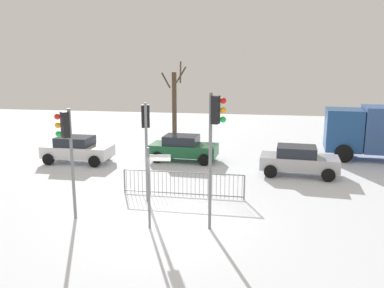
{
  "coord_description": "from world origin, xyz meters",
  "views": [
    {
      "loc": [
        3.11,
        -13.16,
        5.6
      ],
      "look_at": [
        0.31,
        3.11,
        2.18
      ],
      "focal_mm": 37.23,
      "sensor_mm": 36.0,
      "label": 1
    }
  ],
  "objects_px": {
    "bare_tree_left": "(175,101)",
    "traffic_light_rear_right": "(146,129)",
    "traffic_light_foreground_right": "(66,139)",
    "traffic_light_mid_right": "(215,131)",
    "direction_sign_post": "(151,183)",
    "car_silver_trailing": "(298,160)",
    "car_white_near": "(77,149)",
    "car_green_far": "(183,148)"
  },
  "relations": [
    {
      "from": "bare_tree_left",
      "to": "traffic_light_rear_right",
      "type": "bearing_deg",
      "value": -82.22
    },
    {
      "from": "traffic_light_rear_right",
      "to": "traffic_light_foreground_right",
      "type": "distance_m",
      "value": 3.23
    },
    {
      "from": "traffic_light_mid_right",
      "to": "direction_sign_post",
      "type": "relative_size",
      "value": 1.64
    },
    {
      "from": "traffic_light_mid_right",
      "to": "bare_tree_left",
      "type": "height_order",
      "value": "bare_tree_left"
    },
    {
      "from": "car_silver_trailing",
      "to": "car_white_near",
      "type": "height_order",
      "value": "same"
    },
    {
      "from": "traffic_light_foreground_right",
      "to": "car_green_far",
      "type": "height_order",
      "value": "traffic_light_foreground_right"
    },
    {
      "from": "car_green_far",
      "to": "bare_tree_left",
      "type": "bearing_deg",
      "value": 108.77
    },
    {
      "from": "traffic_light_rear_right",
      "to": "car_silver_trailing",
      "type": "height_order",
      "value": "traffic_light_rear_right"
    },
    {
      "from": "car_silver_trailing",
      "to": "bare_tree_left",
      "type": "xyz_separation_m",
      "value": [
        -8.41,
        9.6,
        1.9
      ]
    },
    {
      "from": "traffic_light_mid_right",
      "to": "car_white_near",
      "type": "bearing_deg",
      "value": -121.2
    },
    {
      "from": "traffic_light_foreground_right",
      "to": "bare_tree_left",
      "type": "bearing_deg",
      "value": -47.68
    },
    {
      "from": "traffic_light_mid_right",
      "to": "traffic_light_foreground_right",
      "type": "height_order",
      "value": "traffic_light_mid_right"
    },
    {
      "from": "car_silver_trailing",
      "to": "car_white_near",
      "type": "relative_size",
      "value": 1.03
    },
    {
      "from": "car_white_near",
      "to": "car_green_far",
      "type": "height_order",
      "value": "same"
    },
    {
      "from": "traffic_light_foreground_right",
      "to": "bare_tree_left",
      "type": "height_order",
      "value": "bare_tree_left"
    },
    {
      "from": "traffic_light_mid_right",
      "to": "traffic_light_foreground_right",
      "type": "distance_m",
      "value": 5.21
    },
    {
      "from": "traffic_light_rear_right",
      "to": "car_white_near",
      "type": "bearing_deg",
      "value": 116.45
    },
    {
      "from": "car_silver_trailing",
      "to": "traffic_light_foreground_right",
      "type": "bearing_deg",
      "value": -135.38
    },
    {
      "from": "car_silver_trailing",
      "to": "bare_tree_left",
      "type": "height_order",
      "value": "bare_tree_left"
    },
    {
      "from": "traffic_light_mid_right",
      "to": "traffic_light_foreground_right",
      "type": "relative_size",
      "value": 1.15
    },
    {
      "from": "traffic_light_foreground_right",
      "to": "car_silver_trailing",
      "type": "relative_size",
      "value": 1.03
    },
    {
      "from": "traffic_light_rear_right",
      "to": "traffic_light_foreground_right",
      "type": "xyz_separation_m",
      "value": [
        -2.17,
        -2.39,
        -0.02
      ]
    },
    {
      "from": "traffic_light_rear_right",
      "to": "car_white_near",
      "type": "relative_size",
      "value": 1.06
    },
    {
      "from": "car_silver_trailing",
      "to": "traffic_light_mid_right",
      "type": "bearing_deg",
      "value": -110.66
    },
    {
      "from": "traffic_light_rear_right",
      "to": "car_silver_trailing",
      "type": "xyz_separation_m",
      "value": [
        6.43,
        4.93,
        -2.19
      ]
    },
    {
      "from": "car_white_near",
      "to": "traffic_light_foreground_right",
      "type": "bearing_deg",
      "value": -65.59
    },
    {
      "from": "traffic_light_rear_right",
      "to": "bare_tree_left",
      "type": "xyz_separation_m",
      "value": [
        -1.98,
        14.52,
        -0.29
      ]
    },
    {
      "from": "car_silver_trailing",
      "to": "car_green_far",
      "type": "xyz_separation_m",
      "value": [
        -6.25,
        1.93,
        0.0
      ]
    },
    {
      "from": "car_silver_trailing",
      "to": "car_green_far",
      "type": "height_order",
      "value": "same"
    },
    {
      "from": "traffic_light_rear_right",
      "to": "bare_tree_left",
      "type": "height_order",
      "value": "bare_tree_left"
    },
    {
      "from": "traffic_light_rear_right",
      "to": "direction_sign_post",
      "type": "relative_size",
      "value": 1.43
    },
    {
      "from": "direction_sign_post",
      "to": "car_silver_trailing",
      "type": "bearing_deg",
      "value": 46.26
    },
    {
      "from": "traffic_light_foreground_right",
      "to": "direction_sign_post",
      "type": "distance_m",
      "value": 3.38
    },
    {
      "from": "traffic_light_foreground_right",
      "to": "car_silver_trailing",
      "type": "bearing_deg",
      "value": -96.66
    },
    {
      "from": "car_white_near",
      "to": "traffic_light_mid_right",
      "type": "bearing_deg",
      "value": -41.76
    },
    {
      "from": "traffic_light_rear_right",
      "to": "direction_sign_post",
      "type": "height_order",
      "value": "traffic_light_rear_right"
    },
    {
      "from": "traffic_light_rear_right",
      "to": "direction_sign_post",
      "type": "distance_m",
      "value": 3.14
    },
    {
      "from": "direction_sign_post",
      "to": "bare_tree_left",
      "type": "distance_m",
      "value": 17.47
    },
    {
      "from": "traffic_light_rear_right",
      "to": "car_white_near",
      "type": "xyz_separation_m",
      "value": [
        -5.66,
        5.46,
        -2.19
      ]
    },
    {
      "from": "direction_sign_post",
      "to": "traffic_light_mid_right",
      "type": "bearing_deg",
      "value": -0.71
    },
    {
      "from": "direction_sign_post",
      "to": "car_silver_trailing",
      "type": "distance_m",
      "value": 9.42
    },
    {
      "from": "traffic_light_mid_right",
      "to": "car_silver_trailing",
      "type": "xyz_separation_m",
      "value": [
        3.4,
        7.34,
        -2.63
      ]
    }
  ]
}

